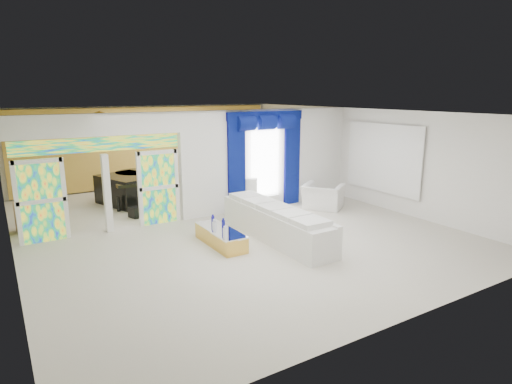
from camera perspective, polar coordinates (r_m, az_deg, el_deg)
floor at (r=11.75m, az=-4.33°, el=-4.27°), size 12.00×12.00×0.00m
dividing_wall at (r=13.31m, az=1.84°, el=4.46°), size 5.70×0.18×3.00m
dividing_header at (r=11.24m, az=-20.17°, el=8.36°), size 4.30×0.18×0.55m
stained_panel_left at (r=11.30m, az=-26.55°, el=-1.09°), size 0.95×0.04×2.00m
stained_panel_right at (r=11.85m, az=-12.78°, el=0.60°), size 0.95×0.04×2.00m
stained_transom at (r=11.29m, az=-19.98°, el=5.96°), size 4.00×0.05×0.35m
window_pane at (r=13.11m, az=1.16°, el=4.10°), size 1.00×0.02×2.30m
blue_drape_left at (r=12.58m, az=-2.61°, el=3.48°), size 0.55×0.10×2.80m
blue_drape_right at (r=13.65m, az=4.77°, el=4.21°), size 0.55×0.10×2.80m
blue_pelmet at (r=12.94m, az=1.26°, el=10.09°), size 2.60×0.12×0.25m
wall_mirror at (r=13.61m, az=16.47°, el=4.33°), size 0.04×2.70×1.90m
gold_curtains at (r=16.81m, az=-13.74°, el=5.91°), size 9.70×0.12×2.90m
white_sofa at (r=10.50m, az=2.62°, el=-4.31°), size 0.83×3.81×0.73m
coffee_table at (r=10.15m, az=-4.71°, el=-6.02°), size 0.56×1.66×0.37m
console_table at (r=13.14m, az=0.48°, el=-1.41°), size 1.26×0.48×0.41m
table_lamp at (r=12.87m, az=-0.65°, el=0.55°), size 0.36×0.36×0.58m
armchair at (r=13.35m, az=8.87°, el=-0.59°), size 1.49×1.52×0.75m
grand_piano at (r=14.37m, az=-16.50°, el=0.32°), size 1.89×2.15×0.91m
piano_bench at (r=12.94m, az=-14.53°, el=-2.32°), size 0.98×0.64×0.30m
tv_console at (r=12.52m, az=-27.97°, el=-2.86°), size 0.60×0.56×0.78m
chandelier at (r=13.70m, az=-19.96°, el=8.78°), size 0.60×0.60×0.60m
decanters at (r=10.15m, az=-4.93°, el=-4.41°), size 0.21×0.92×0.23m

